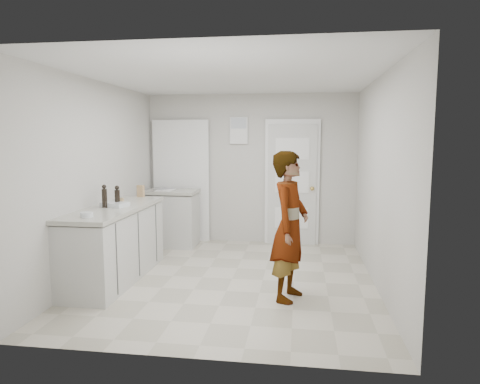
# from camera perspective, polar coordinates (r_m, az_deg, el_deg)

# --- Properties ---
(ground) EXTENTS (4.00, 4.00, 0.00)m
(ground) POSITION_cam_1_polar(r_m,az_deg,el_deg) (5.53, -1.05, -11.49)
(ground) COLOR #AAA48F
(ground) RESTS_ON ground
(room_shell) EXTENTS (4.00, 4.00, 4.00)m
(room_shell) POSITION_cam_1_polar(r_m,az_deg,el_deg) (7.23, 0.01, 1.27)
(room_shell) COLOR beige
(room_shell) RESTS_ON ground
(main_counter) EXTENTS (0.64, 1.96, 0.93)m
(main_counter) POSITION_cam_1_polar(r_m,az_deg,el_deg) (5.63, -16.24, -6.90)
(main_counter) COLOR beige
(main_counter) RESTS_ON ground
(side_counter) EXTENTS (0.84, 0.61, 0.93)m
(side_counter) POSITION_cam_1_polar(r_m,az_deg,el_deg) (7.16, -9.02, -3.70)
(side_counter) COLOR beige
(side_counter) RESTS_ON ground
(person) EXTENTS (0.54, 0.68, 1.63)m
(person) POSITION_cam_1_polar(r_m,az_deg,el_deg) (4.70, 6.65, -4.54)
(person) COLOR silver
(person) RESTS_ON ground
(cake_mix_box) EXTENTS (0.11, 0.07, 0.17)m
(cake_mix_box) POSITION_cam_1_polar(r_m,az_deg,el_deg) (6.34, -13.11, 0.12)
(cake_mix_box) COLOR #AA7D55
(cake_mix_box) RESTS_ON main_counter
(spice_jar) EXTENTS (0.05, 0.05, 0.08)m
(spice_jar) POSITION_cam_1_polar(r_m,az_deg,el_deg) (5.72, -15.46, -1.16)
(spice_jar) COLOR tan
(spice_jar) RESTS_ON main_counter
(oil_cruet_a) EXTENTS (0.06, 0.06, 0.26)m
(oil_cruet_a) POSITION_cam_1_polar(r_m,az_deg,el_deg) (5.57, -16.05, -0.54)
(oil_cruet_a) COLOR black
(oil_cruet_a) RESTS_ON main_counter
(oil_cruet_b) EXTENTS (0.06, 0.06, 0.29)m
(oil_cruet_b) POSITION_cam_1_polar(r_m,az_deg,el_deg) (5.47, -17.63, -0.59)
(oil_cruet_b) COLOR black
(oil_cruet_b) RESTS_ON main_counter
(baking_dish) EXTENTS (0.35, 0.29, 0.05)m
(baking_dish) POSITION_cam_1_polar(r_m,az_deg,el_deg) (5.53, -16.36, -1.63)
(baking_dish) COLOR silver
(baking_dish) RESTS_ON main_counter
(egg_bowl) EXTENTS (0.14, 0.14, 0.05)m
(egg_bowl) POSITION_cam_1_polar(r_m,az_deg,el_deg) (4.89, -19.76, -2.87)
(egg_bowl) COLOR silver
(egg_bowl) RESTS_ON main_counter
(papers) EXTENTS (0.27, 0.34, 0.01)m
(papers) POSITION_cam_1_polar(r_m,az_deg,el_deg) (7.10, -9.86, 0.29)
(papers) COLOR white
(papers) RESTS_ON side_counter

